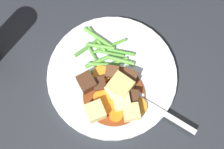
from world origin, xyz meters
TOP-DOWN VIEW (x-y plane):
  - ground_plane at (0.00, 0.00)m, footprint 3.00×3.00m
  - dinner_plate at (0.00, 0.00)m, footprint 0.25×0.25m
  - stew_sauce at (0.04, -0.00)m, footprint 0.12×0.12m
  - carrot_slice_0 at (0.08, 0.00)m, footprint 0.03×0.03m
  - carrot_slice_1 at (-0.00, -0.02)m, footprint 0.04×0.04m
  - carrot_slice_2 at (0.07, 0.04)m, footprint 0.05×0.05m
  - carrot_slice_3 at (0.05, -0.02)m, footprint 0.05×0.05m
  - carrot_slice_4 at (0.06, -0.01)m, footprint 0.04×0.04m
  - potato_chunk_0 at (0.04, -0.00)m, footprint 0.04×0.04m
  - potato_chunk_1 at (0.08, 0.03)m, footprint 0.03×0.03m
  - potato_chunk_2 at (0.03, 0.01)m, footprint 0.05×0.05m
  - potato_chunk_3 at (0.07, -0.04)m, footprint 0.04×0.04m
  - potato_chunk_4 at (0.06, 0.01)m, footprint 0.03×0.03m
  - meat_chunk_0 at (0.02, -0.03)m, footprint 0.03×0.03m
  - meat_chunk_1 at (0.02, -0.05)m, footprint 0.04×0.04m
  - meat_chunk_2 at (0.01, 0.03)m, footprint 0.04×0.04m
  - meat_chunk_3 at (0.05, 0.03)m, footprint 0.03×0.03m
  - meat_chunk_4 at (0.00, 0.00)m, footprint 0.03×0.03m
  - green_bean_0 at (-0.01, -0.01)m, footprint 0.04×0.05m
  - green_bean_1 at (-0.06, -0.02)m, footprint 0.02×0.05m
  - green_bean_2 at (-0.06, -0.04)m, footprint 0.04×0.06m
  - green_bean_3 at (-0.04, -0.00)m, footprint 0.02×0.06m
  - green_bean_4 at (-0.02, -0.01)m, footprint 0.02×0.06m
  - green_bean_5 at (-0.02, -0.01)m, footprint 0.03×0.08m
  - green_bean_6 at (-0.06, 0.00)m, footprint 0.03×0.07m
  - green_bean_7 at (-0.04, -0.03)m, footprint 0.06×0.03m
  - green_bean_8 at (-0.04, 0.02)m, footprint 0.02×0.05m
  - green_bean_9 at (-0.08, -0.02)m, footprint 0.06×0.03m
  - green_bean_10 at (-0.08, -0.02)m, footprint 0.05×0.06m
  - green_bean_11 at (-0.03, -0.03)m, footprint 0.02×0.05m
  - green_bean_12 at (-0.03, 0.02)m, footprint 0.03×0.05m
  - fork at (0.07, 0.07)m, footprint 0.12×0.15m

SIDE VIEW (x-z plane):
  - ground_plane at x=0.00m, z-range 0.00..0.00m
  - dinner_plate at x=0.00m, z-range 0.00..0.01m
  - stew_sauce at x=0.04m, z-range 0.01..0.02m
  - fork at x=0.07m, z-range 0.01..0.02m
  - green_bean_3 at x=-0.04m, z-range 0.01..0.02m
  - green_bean_6 at x=-0.06m, z-range 0.01..0.02m
  - green_bean_7 at x=-0.04m, z-range 0.01..0.02m
  - green_bean_9 at x=-0.08m, z-range 0.01..0.02m
  - green_bean_5 at x=-0.02m, z-range 0.01..0.02m
  - green_bean_8 at x=-0.04m, z-range 0.01..0.02m
  - green_bean_2 at x=-0.06m, z-range 0.01..0.02m
  - green_bean_0 at x=-0.01m, z-range 0.01..0.02m
  - green_bean_11 at x=-0.03m, z-range 0.01..0.02m
  - carrot_slice_2 at x=0.07m, z-range 0.01..0.02m
  - green_bean_10 at x=-0.08m, z-range 0.01..0.02m
  - green_bean_1 at x=-0.06m, z-range 0.01..0.02m
  - green_bean_12 at x=-0.03m, z-range 0.01..0.02m
  - green_bean_4 at x=-0.02m, z-range 0.01..0.02m
  - carrot_slice_1 at x=0.00m, z-range 0.01..0.02m
  - carrot_slice_4 at x=0.06m, z-range 0.01..0.02m
  - carrot_slice_3 at x=0.05m, z-range 0.01..0.02m
  - carrot_slice_0 at x=0.08m, z-range 0.01..0.02m
  - meat_chunk_3 at x=0.05m, z-range 0.01..0.03m
  - meat_chunk_0 at x=0.02m, z-range 0.01..0.03m
  - potato_chunk_0 at x=0.04m, z-range 0.01..0.03m
  - meat_chunk_4 at x=0.00m, z-range 0.01..0.03m
  - meat_chunk_2 at x=0.01m, z-range 0.01..0.03m
  - potato_chunk_1 at x=0.08m, z-range 0.01..0.04m
  - potato_chunk_4 at x=0.06m, z-range 0.01..0.04m
  - meat_chunk_1 at x=0.02m, z-range 0.01..0.04m
  - potato_chunk_3 at x=0.07m, z-range 0.01..0.04m
  - potato_chunk_2 at x=0.03m, z-range 0.01..0.05m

